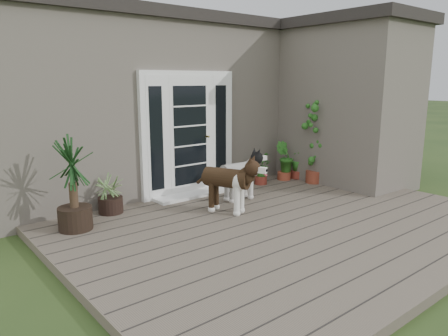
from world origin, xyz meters
TOP-DOWN VIEW (x-y plane):
  - deck at (0.00, 0.40)m, footprint 6.20×4.60m
  - house_main at (0.00, 4.65)m, footprint 7.40×4.00m
  - roof_main at (0.00, 4.65)m, footprint 7.60×4.20m
  - house_wing at (2.90, 1.50)m, footprint 1.60×2.40m
  - roof_wing at (2.90, 1.50)m, footprint 1.80×2.60m
  - door_unit at (-0.20, 2.60)m, footprint 1.90×0.14m
  - door_step at (-0.20, 2.40)m, footprint 1.60×0.40m
  - brindle_dog at (-0.41, 1.31)m, footprint 0.76×1.02m
  - white_dog at (0.19, 1.70)m, footprint 0.89×0.42m
  - spider_plant at (-1.81, 2.40)m, footprint 0.73×0.73m
  - yucca at (-2.49, 2.01)m, footprint 0.93×0.93m
  - herb_a at (1.24, 2.26)m, footprint 0.55×0.55m
  - herb_b at (1.87, 2.22)m, footprint 0.53×0.53m
  - herb_c at (2.19, 2.14)m, footprint 0.43×0.43m
  - sapling at (2.13, 1.67)m, footprint 0.64×0.64m
  - clog_left at (0.55, 2.13)m, footprint 0.21×0.32m
  - clog_right at (0.52, 2.32)m, footprint 0.29×0.36m

SIDE VIEW (x-z plane):
  - deck at x=0.00m, z-range 0.00..0.12m
  - door_step at x=-0.20m, z-range 0.12..0.17m
  - clog_left at x=0.55m, z-range 0.12..0.21m
  - clog_right at x=0.52m, z-range 0.12..0.22m
  - herb_a at x=1.24m, z-range 0.12..0.62m
  - herb_c at x=2.19m, z-range 0.12..0.64m
  - herb_b at x=1.87m, z-range 0.12..0.69m
  - spider_plant at x=-1.81m, z-range 0.12..0.78m
  - white_dog at x=0.19m, z-range 0.12..0.85m
  - brindle_dog at x=-0.41m, z-range 0.12..0.90m
  - yucca at x=-2.49m, z-range 0.12..1.37m
  - sapling at x=2.13m, z-range 0.12..1.81m
  - door_unit at x=-0.20m, z-range 0.12..2.27m
  - house_main at x=0.00m, z-range 0.00..3.10m
  - house_wing at x=2.90m, z-range 0.00..3.10m
  - roof_main at x=0.00m, z-range 3.10..3.30m
  - roof_wing at x=2.90m, z-range 3.10..3.30m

